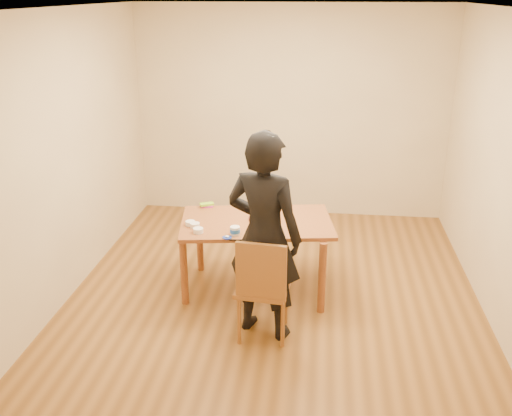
# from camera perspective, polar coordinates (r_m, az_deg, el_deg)

# --- Properties ---
(room_shell) EXTENTS (4.00, 4.50, 2.70)m
(room_shell) POSITION_cam_1_polar(r_m,az_deg,el_deg) (5.58, 2.29, 5.50)
(room_shell) COLOR brown
(room_shell) RESTS_ON ground
(dining_table) EXTENTS (1.56, 1.07, 0.04)m
(dining_table) POSITION_cam_1_polar(r_m,az_deg,el_deg) (5.52, 0.06, -1.46)
(dining_table) COLOR brown
(dining_table) RESTS_ON floor
(dining_chair) EXTENTS (0.48, 0.48, 0.04)m
(dining_chair) POSITION_cam_1_polar(r_m,az_deg,el_deg) (4.93, 0.74, -7.98)
(dining_chair) COLOR brown
(dining_chair) RESTS_ON floor
(cake_plate) EXTENTS (0.28, 0.28, 0.02)m
(cake_plate) POSITION_cam_1_polar(r_m,az_deg,el_deg) (5.53, 0.71, -1.08)
(cake_plate) COLOR #C60D3B
(cake_plate) RESTS_ON dining_table
(cake) EXTENTS (0.21, 0.21, 0.07)m
(cake) POSITION_cam_1_polar(r_m,az_deg,el_deg) (5.52, 0.71, -0.65)
(cake) COLOR white
(cake) RESTS_ON cake_plate
(frosting_dome) EXTENTS (0.21, 0.21, 0.03)m
(frosting_dome) POSITION_cam_1_polar(r_m,az_deg,el_deg) (5.50, 0.71, -0.20)
(frosting_dome) COLOR white
(frosting_dome) RESTS_ON cake
(frosting_tub) EXTENTS (0.09, 0.09, 0.08)m
(frosting_tub) POSITION_cam_1_polar(r_m,az_deg,el_deg) (5.19, -2.11, -2.28)
(frosting_tub) COLOR white
(frosting_tub) RESTS_ON dining_table
(frosting_lid) EXTENTS (0.09, 0.09, 0.01)m
(frosting_lid) POSITION_cam_1_polar(r_m,az_deg,el_deg) (5.15, -2.91, -2.96)
(frosting_lid) COLOR #172E9A
(frosting_lid) RESTS_ON dining_table
(frosting_dollop) EXTENTS (0.04, 0.04, 0.02)m
(frosting_dollop) POSITION_cam_1_polar(r_m,az_deg,el_deg) (5.14, -2.91, -2.83)
(frosting_dollop) COLOR white
(frosting_dollop) RESTS_ON frosting_lid
(ramekin_green) EXTENTS (0.09, 0.09, 0.04)m
(ramekin_green) POSITION_cam_1_polar(r_m,az_deg,el_deg) (5.27, -5.81, -2.25)
(ramekin_green) COLOR white
(ramekin_green) RESTS_ON dining_table
(ramekin_yellow) EXTENTS (0.09, 0.09, 0.04)m
(ramekin_yellow) POSITION_cam_1_polar(r_m,az_deg,el_deg) (5.44, -6.59, -1.53)
(ramekin_yellow) COLOR white
(ramekin_yellow) RESTS_ON dining_table
(ramekin_multi) EXTENTS (0.09, 0.09, 0.04)m
(ramekin_multi) POSITION_cam_1_polar(r_m,az_deg,el_deg) (5.39, -6.14, -1.72)
(ramekin_multi) COLOR white
(ramekin_multi) RESTS_ON dining_table
(candy_box_pink) EXTENTS (0.13, 0.08, 0.02)m
(candy_box_pink) POSITION_cam_1_polar(r_m,az_deg,el_deg) (5.88, -4.90, 0.18)
(candy_box_pink) COLOR #EE3891
(candy_box_pink) RESTS_ON dining_table
(candy_box_green) EXTENTS (0.16, 0.12, 0.02)m
(candy_box_green) POSITION_cam_1_polar(r_m,az_deg,el_deg) (5.88, -4.94, 0.38)
(candy_box_green) COLOR green
(candy_box_green) RESTS_ON candy_box_pink
(spatula) EXTENTS (0.17, 0.03, 0.01)m
(spatula) POSITION_cam_1_polar(r_m,az_deg,el_deg) (5.09, -1.79, -3.22)
(spatula) COLOR black
(spatula) RESTS_ON dining_table
(person) EXTENTS (0.77, 0.63, 1.82)m
(person) POSITION_cam_1_polar(r_m,az_deg,el_deg) (4.77, 0.82, -2.86)
(person) COLOR black
(person) RESTS_ON floor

